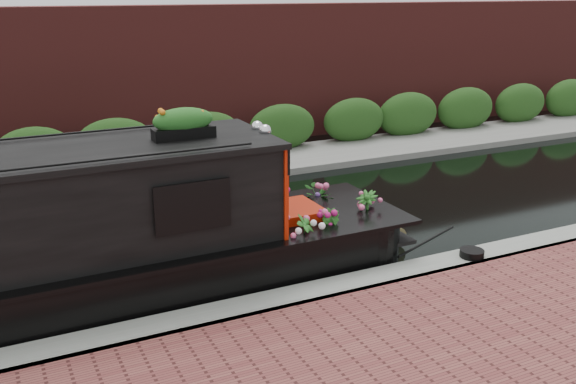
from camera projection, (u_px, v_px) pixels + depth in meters
name	position (u px, v px, depth m)	size (l,w,h in m)	color
ground	(182.00, 241.00, 11.80)	(80.00, 80.00, 0.00)	black
near_bank_coping	(252.00, 320.00, 8.98)	(40.00, 0.60, 0.50)	gray
far_bank_path	(131.00, 182.00, 15.40)	(40.00, 2.40, 0.34)	gray
far_hedge	(123.00, 172.00, 16.17)	(40.00, 1.10, 2.80)	#214818
far_brick_wall	(106.00, 154.00, 17.97)	(40.00, 1.00, 8.00)	#5B211F
rope_fender	(392.00, 234.00, 11.61)	(0.36, 0.36, 0.36)	olive
coiled_mooring_rope	(472.00, 253.00, 10.46)	(0.39, 0.39, 0.12)	black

